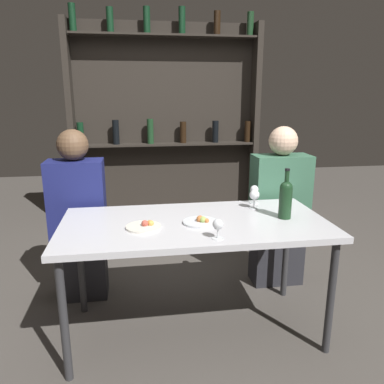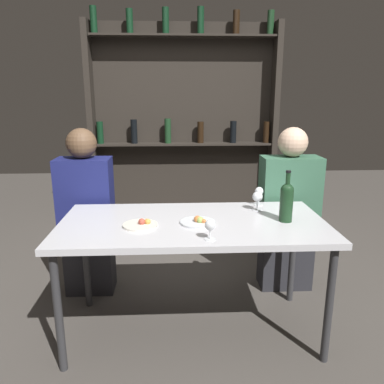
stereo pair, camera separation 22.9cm
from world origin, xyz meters
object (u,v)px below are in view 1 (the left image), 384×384
(wine_glass_0, at_px, (254,195))
(seated_person_right, at_px, (279,212))
(wine_glass_2, at_px, (254,191))
(seated_person_left, at_px, (79,221))
(food_plate_0, at_px, (144,226))
(wine_bottle, at_px, (286,198))
(wine_glass_1, at_px, (218,225))
(food_plate_1, at_px, (201,221))

(wine_glass_0, xyz_separation_m, seated_person_right, (0.32, 0.35, -0.24))
(wine_glass_2, xyz_separation_m, seated_person_right, (0.29, 0.24, -0.24))
(seated_person_left, relative_size, seated_person_right, 1.00)
(wine_glass_0, distance_m, seated_person_right, 0.54)
(seated_person_left, bearing_deg, seated_person_right, 0.00)
(food_plate_0, distance_m, seated_person_right, 1.23)
(wine_bottle, bearing_deg, wine_glass_0, 119.56)
(wine_glass_0, bearing_deg, seated_person_right, 47.72)
(wine_bottle, xyz_separation_m, wine_glass_2, (-0.09, 0.33, -0.04))
(wine_glass_0, relative_size, wine_glass_1, 1.18)
(food_plate_1, xyz_separation_m, seated_person_right, (0.72, 0.59, -0.16))
(wine_glass_2, distance_m, seated_person_left, 1.26)
(wine_glass_0, xyz_separation_m, food_plate_0, (-0.73, -0.26, -0.08))
(wine_glass_0, distance_m, food_plate_0, 0.78)
(wine_glass_1, xyz_separation_m, seated_person_left, (-0.83, 0.84, -0.22))
(seated_person_left, distance_m, seated_person_right, 1.50)
(wine_glass_1, xyz_separation_m, food_plate_1, (-0.05, 0.25, -0.06))
(wine_glass_0, height_order, wine_glass_2, same)
(wine_bottle, height_order, seated_person_right, seated_person_right)
(wine_glass_1, bearing_deg, wine_bottle, 29.45)
(wine_glass_1, xyz_separation_m, food_plate_0, (-0.38, 0.23, -0.06))
(food_plate_0, bearing_deg, food_plate_1, 4.65)
(wine_glass_1, height_order, wine_glass_2, wine_glass_2)
(wine_bottle, height_order, wine_glass_2, wine_bottle)
(seated_person_left, bearing_deg, wine_glass_1, -45.37)
(wine_glass_0, bearing_deg, wine_bottle, -60.44)
(seated_person_left, bearing_deg, food_plate_1, -36.83)
(wine_glass_1, distance_m, seated_person_right, 1.10)
(wine_glass_2, xyz_separation_m, seated_person_left, (-1.22, 0.24, -0.24))
(wine_bottle, xyz_separation_m, wine_glass_1, (-0.48, -0.27, -0.06))
(wine_glass_2, height_order, seated_person_right, seated_person_right)
(seated_person_left, xyz_separation_m, seated_person_right, (1.50, 0.00, -0.01))
(wine_glass_0, bearing_deg, wine_glass_2, 72.53)
(wine_glass_2, relative_size, seated_person_left, 0.10)
(wine_glass_1, bearing_deg, food_plate_1, 100.16)
(seated_person_right, bearing_deg, seated_person_left, 180.00)
(wine_bottle, height_order, wine_glass_1, wine_bottle)
(wine_bottle, height_order, seated_person_left, seated_person_left)
(food_plate_1, bearing_deg, wine_glass_2, 38.81)
(wine_glass_2, bearing_deg, wine_glass_0, -107.47)
(wine_glass_1, xyz_separation_m, wine_glass_2, (0.39, 0.60, 0.02))
(wine_bottle, relative_size, wine_glass_0, 2.41)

